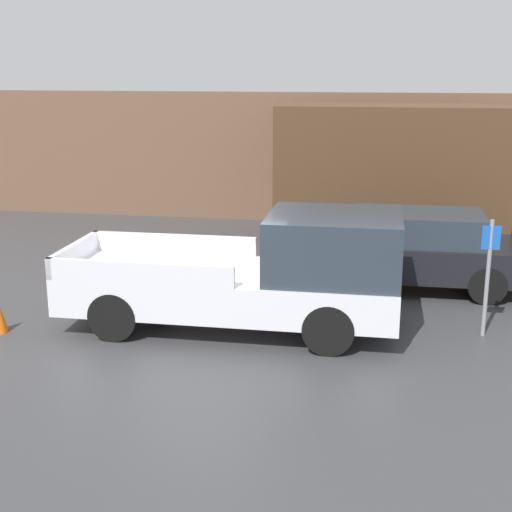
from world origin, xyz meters
The scene contains 6 objects.
ground_plane centered at (0.00, 0.00, 0.00)m, with size 60.00×60.00×0.00m, color #3D3D3F.
building_wall centered at (0.00, 9.21, 1.87)m, with size 28.00×0.15×3.74m.
pickup_truck centered at (0.94, 0.16, 0.99)m, with size 5.77×2.12×2.09m.
car centered at (3.57, 3.06, 0.82)m, with size 4.71×1.87×1.59m.
delivery_truck centered at (3.69, 6.93, 1.88)m, with size 7.53×2.39×3.52m.
parking_sign centered at (4.71, 0.48, 1.15)m, with size 0.30×0.07×2.02m.
Camera 1 is at (2.84, -11.42, 4.45)m, focal length 50.00 mm.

